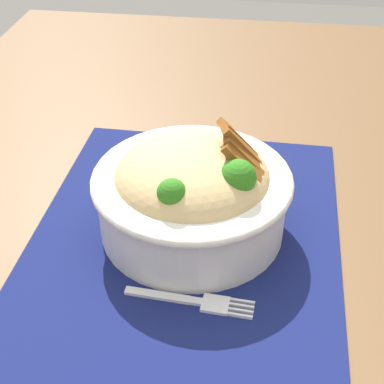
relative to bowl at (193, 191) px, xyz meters
name	(u,v)px	position (x,y,z in m)	size (l,w,h in m)	color
table	(173,263)	(-0.01, -0.03, -0.12)	(1.31, 0.83, 0.73)	brown
placemat	(185,239)	(0.02, -0.01, -0.05)	(0.43, 0.33, 0.00)	#11194C
bowl	(193,191)	(0.00, 0.00, 0.00)	(0.23, 0.23, 0.13)	silver
fork	(195,301)	(0.11, 0.02, -0.05)	(0.02, 0.13, 0.00)	silver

